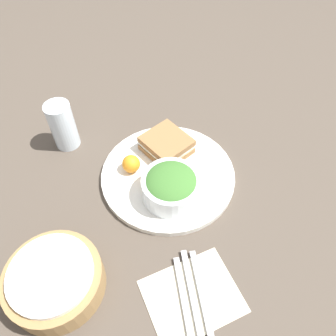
# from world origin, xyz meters

# --- Properties ---
(ground_plane) EXTENTS (4.00, 4.00, 0.00)m
(ground_plane) POSITION_xyz_m (0.00, 0.00, 0.00)
(ground_plane) COLOR #4C4238
(plate) EXTENTS (0.33, 0.33, 0.02)m
(plate) POSITION_xyz_m (0.00, 0.00, 0.01)
(plate) COLOR white
(plate) RESTS_ON ground_plane
(sandwich) EXTENTS (0.14, 0.13, 0.04)m
(sandwich) POSITION_xyz_m (0.07, -0.03, 0.04)
(sandwich) COLOR olive
(sandwich) RESTS_ON plate
(salad_bowl) EXTENTS (0.13, 0.13, 0.07)m
(salad_bowl) POSITION_xyz_m (-0.06, 0.02, 0.05)
(salad_bowl) COLOR white
(salad_bowl) RESTS_ON plate
(dressing_cup) EXTENTS (0.05, 0.05, 0.03)m
(dressing_cup) POSITION_xyz_m (-0.03, -0.07, 0.03)
(dressing_cup) COLOR #B7B7BC
(dressing_cup) RESTS_ON plate
(orange_wedge) EXTENTS (0.04, 0.04, 0.04)m
(orange_wedge) POSITION_xyz_m (0.05, 0.08, 0.04)
(orange_wedge) COLOR orange
(orange_wedge) RESTS_ON plate
(drink_glass) EXTENTS (0.06, 0.06, 0.13)m
(drink_glass) POSITION_xyz_m (0.22, 0.20, 0.07)
(drink_glass) COLOR silver
(drink_glass) RESTS_ON ground_plane
(bread_basket) EXTENTS (0.19, 0.19, 0.07)m
(bread_basket) POSITION_xyz_m (-0.16, 0.31, 0.03)
(bread_basket) COLOR #997547
(bread_basket) RESTS_ON ground_plane
(napkin) EXTENTS (0.14, 0.18, 0.00)m
(napkin) POSITION_xyz_m (-0.29, 0.08, 0.00)
(napkin) COLOR beige
(napkin) RESTS_ON ground_plane
(fork) EXTENTS (0.17, 0.06, 0.01)m
(fork) POSITION_xyz_m (-0.29, 0.06, 0.01)
(fork) COLOR #B2B2B7
(fork) RESTS_ON napkin
(knife) EXTENTS (0.18, 0.06, 0.01)m
(knife) POSITION_xyz_m (-0.29, 0.08, 0.01)
(knife) COLOR #B2B2B7
(knife) RESTS_ON napkin
(spoon) EXTENTS (0.16, 0.05, 0.01)m
(spoon) POSITION_xyz_m (-0.28, 0.09, 0.01)
(spoon) COLOR #B2B2B7
(spoon) RESTS_ON napkin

